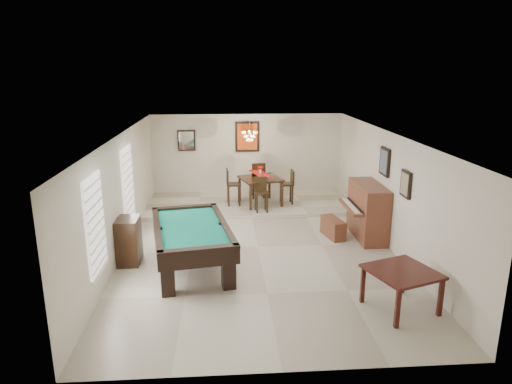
{
  "coord_description": "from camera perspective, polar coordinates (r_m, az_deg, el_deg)",
  "views": [
    {
      "loc": [
        -0.74,
        -9.78,
        4.0
      ],
      "look_at": [
        0.0,
        0.6,
        1.15
      ],
      "focal_mm": 32.0,
      "sensor_mm": 36.0,
      "label": 1
    }
  ],
  "objects": [
    {
      "name": "upright_piano",
      "position": [
        11.27,
        13.03,
        -2.33
      ],
      "size": [
        0.89,
        1.58,
        1.32
      ],
      "primitive_type": null,
      "color": "brown",
      "rests_on": "ground_plane"
    },
    {
      "name": "ground_plane",
      "position": [
        10.6,
        0.23,
        -6.92
      ],
      "size": [
        6.0,
        9.0,
        0.02
      ],
      "primitive_type": "cube",
      "color": "beige"
    },
    {
      "name": "right_picture_upper",
      "position": [
        10.94,
        15.8,
        3.67
      ],
      "size": [
        0.06,
        0.55,
        0.65
      ],
      "primitive_type": "cube",
      "color": "slate",
      "rests_on": "wall_right"
    },
    {
      "name": "wall_left",
      "position": [
        10.4,
        -16.48,
        -0.38
      ],
      "size": [
        0.04,
        9.0,
        2.6
      ],
      "primitive_type": "cube",
      "color": "silver",
      "rests_on": "ground_plane"
    },
    {
      "name": "window_left_rear",
      "position": [
        10.93,
        -15.73,
        0.97
      ],
      "size": [
        0.06,
        1.0,
        1.7
      ],
      "primitive_type": "cube",
      "color": "white",
      "rests_on": "wall_left"
    },
    {
      "name": "dining_chair_north",
      "position": [
        13.98,
        0.2,
        1.55
      ],
      "size": [
        0.45,
        0.45,
        1.11
      ],
      "primitive_type": null,
      "rotation": [
        0.0,
        0.0,
        3.26
      ],
      "color": "black",
      "rests_on": "dining_step"
    },
    {
      "name": "back_mirror",
      "position": [
        14.46,
        -8.68,
        6.39
      ],
      "size": [
        0.55,
        0.06,
        0.65
      ],
      "primitive_type": "cube",
      "color": "white",
      "rests_on": "wall_back"
    },
    {
      "name": "piano_bench",
      "position": [
        11.29,
        9.61,
        -4.44
      ],
      "size": [
        0.49,
        0.86,
        0.45
      ],
      "primitive_type": "cube",
      "rotation": [
        0.0,
        0.0,
        0.22
      ],
      "color": "brown",
      "rests_on": "ground_plane"
    },
    {
      "name": "window_left_front",
      "position": [
        8.32,
        -19.44,
        -3.81
      ],
      "size": [
        0.06,
        1.0,
        1.7
      ],
      "primitive_type": "cube",
      "color": "white",
      "rests_on": "wall_left"
    },
    {
      "name": "ceiling",
      "position": [
        9.91,
        0.25,
        7.19
      ],
      "size": [
        6.0,
        9.0,
        0.04
      ],
      "primitive_type": "cube",
      "color": "white",
      "rests_on": "wall_back"
    },
    {
      "name": "chandelier",
      "position": [
        13.13,
        -0.81,
        7.43
      ],
      "size": [
        0.44,
        0.44,
        0.6
      ],
      "primitive_type": null,
      "color": "#FFE5B2",
      "rests_on": "ceiling"
    },
    {
      "name": "dining_chair_west",
      "position": [
        13.21,
        -2.81,
        0.62
      ],
      "size": [
        0.41,
        0.41,
        1.06
      ],
      "primitive_type": null,
      "rotation": [
        0.0,
        0.0,
        1.62
      ],
      "color": "black",
      "rests_on": "dining_step"
    },
    {
      "name": "dining_chair_south",
      "position": [
        12.61,
        0.67,
        -0.34
      ],
      "size": [
        0.39,
        0.39,
        0.96
      ],
      "primitive_type": null,
      "rotation": [
        0.0,
        0.0,
        0.09
      ],
      "color": "black",
      "rests_on": "dining_step"
    },
    {
      "name": "wall_right",
      "position": [
        10.81,
        16.3,
        0.23
      ],
      "size": [
        0.04,
        9.0,
        2.6
      ],
      "primitive_type": "cube",
      "color": "silver",
      "rests_on": "ground_plane"
    },
    {
      "name": "wall_back",
      "position": [
        14.55,
        -1.09,
        4.62
      ],
      "size": [
        6.0,
        0.04,
        2.6
      ],
      "primitive_type": "cube",
      "color": "silver",
      "rests_on": "ground_plane"
    },
    {
      "name": "flower_vase",
      "position": [
        13.17,
        0.56,
        2.81
      ],
      "size": [
        0.15,
        0.15,
        0.24
      ],
      "primitive_type": null,
      "rotation": [
        0.0,
        0.0,
        -0.07
      ],
      "color": "#A5120E",
      "rests_on": "dining_table"
    },
    {
      "name": "back_painting",
      "position": [
        14.41,
        -1.1,
        6.94
      ],
      "size": [
        0.75,
        0.06,
        0.95
      ],
      "primitive_type": "cube",
      "color": "#D84C14",
      "rests_on": "wall_back"
    },
    {
      "name": "dining_table",
      "position": [
        13.3,
        0.55,
        0.39
      ],
      "size": [
        1.36,
        1.36,
        0.91
      ],
      "primitive_type": null,
      "rotation": [
        0.0,
        0.0,
        0.28
      ],
      "color": "black",
      "rests_on": "dining_step"
    },
    {
      "name": "dining_step",
      "position": [
        13.63,
        -0.79,
        -1.48
      ],
      "size": [
        6.0,
        2.5,
        0.12
      ],
      "primitive_type": "cube",
      "color": "beige",
      "rests_on": "ground_plane"
    },
    {
      "name": "wall_front",
      "position": [
        5.98,
        3.55,
        -11.58
      ],
      "size": [
        6.0,
        0.04,
        2.6
      ],
      "primitive_type": "cube",
      "color": "silver",
      "rests_on": "ground_plane"
    },
    {
      "name": "pool_table",
      "position": [
        9.48,
        -8.04,
        -6.85
      ],
      "size": [
        1.9,
        2.9,
        0.9
      ],
      "primitive_type": null,
      "rotation": [
        0.0,
        0.0,
        0.18
      ],
      "color": "black",
      "rests_on": "ground_plane"
    },
    {
      "name": "square_table",
      "position": [
        8.29,
        17.64,
        -11.56
      ],
      "size": [
        1.32,
        1.32,
        0.71
      ],
      "primitive_type": null,
      "rotation": [
        0.0,
        0.0,
        0.34
      ],
      "color": "#33110C",
      "rests_on": "ground_plane"
    },
    {
      "name": "dining_chair_east",
      "position": [
        13.39,
        3.84,
        0.65
      ],
      "size": [
        0.39,
        0.39,
        1.0
      ],
      "primitive_type": null,
      "rotation": [
        0.0,
        0.0,
        -1.52
      ],
      "color": "black",
      "rests_on": "dining_step"
    },
    {
      "name": "apothecary_chest",
      "position": [
        9.97,
        -15.58,
        -5.89
      ],
      "size": [
        0.44,
        0.65,
        0.98
      ],
      "primitive_type": "cube",
      "color": "black",
      "rests_on": "ground_plane"
    },
    {
      "name": "right_picture_lower",
      "position": [
        9.8,
        18.23,
        0.96
      ],
      "size": [
        0.06,
        0.45,
        0.55
      ],
      "primitive_type": "cube",
      "color": "gray",
      "rests_on": "wall_right"
    }
  ]
}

